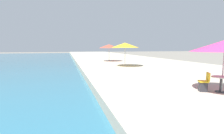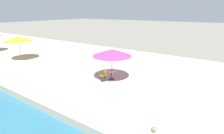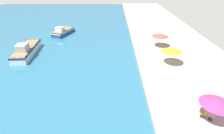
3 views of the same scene
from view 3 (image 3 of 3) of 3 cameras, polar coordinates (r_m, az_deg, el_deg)
water_basin at (r=49.20m, az=-29.31°, el=9.59°), size 56.00×90.00×0.04m
quay_promenade at (r=44.29m, az=16.34°, el=10.65°), size 16.00×90.00×0.52m
fishing_boat_near at (r=34.38m, az=-26.13°, el=4.95°), size 3.32×9.15×4.34m
fishing_boat_mid at (r=43.45m, az=-15.71°, el=11.09°), size 4.40×6.77×3.61m
cafe_umbrella_pink at (r=18.57m, az=31.14°, el=-9.78°), size 3.00×3.00×2.41m
cafe_umbrella_white at (r=27.54m, az=18.90°, el=5.33°), size 3.03×3.03×2.57m
cafe_umbrella_striped at (r=34.07m, az=15.45°, el=10.01°), size 3.00×3.00×2.49m
cafe_table at (r=19.49m, az=29.76°, el=-13.55°), size 0.80×0.80×0.74m
cafe_chair_left at (r=19.53m, az=27.49°, el=-13.61°), size 0.56×0.55×0.91m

